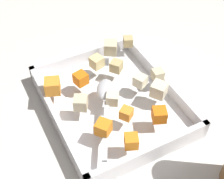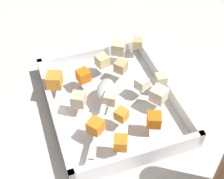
{
  "view_description": "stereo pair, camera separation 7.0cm",
  "coord_description": "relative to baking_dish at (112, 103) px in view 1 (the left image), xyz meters",
  "views": [
    {
      "loc": [
        -0.44,
        0.21,
        0.56
      ],
      "look_at": [
        -0.01,
        -0.01,
        0.06
      ],
      "focal_mm": 51.72,
      "sensor_mm": 36.0,
      "label": 1
    },
    {
      "loc": [
        -0.47,
        0.15,
        0.56
      ],
      "look_at": [
        -0.01,
        -0.01,
        0.06
      ],
      "focal_mm": 51.72,
      "sensor_mm": 36.0,
      "label": 2
    }
  ],
  "objects": [
    {
      "name": "ground_plane",
      "position": [
        0.01,
        0.01,
        -0.01
      ],
      "size": [
        4.0,
        4.0,
        0.0
      ],
      "primitive_type": "plane",
      "color": "beige"
    },
    {
      "name": "baking_dish",
      "position": [
        0.0,
        0.0,
        0.0
      ],
      "size": [
        0.33,
        0.27,
        0.05
      ],
      "color": "silver",
      "rests_on": "ground_plane"
    },
    {
      "name": "carrot_chunk_corner_sw",
      "position": [
        -0.09,
        0.06,
        0.05
      ],
      "size": [
        0.04,
        0.04,
        0.03
      ],
      "primitive_type": "cube",
      "rotation": [
        0.0,
        0.0,
        2.24
      ],
      "color": "orange",
      "rests_on": "baking_dish"
    },
    {
      "name": "carrot_chunk_near_right",
      "position": [
        0.06,
        0.11,
        0.05
      ],
      "size": [
        0.04,
        0.04,
        0.03
      ],
      "primitive_type": "cube",
      "rotation": [
        0.0,
        0.0,
        1.21
      ],
      "color": "orange",
      "rests_on": "baking_dish"
    },
    {
      "name": "carrot_chunk_mid_left",
      "position": [
        -0.11,
        -0.05,
        0.05
      ],
      "size": [
        0.04,
        0.04,
        0.03
      ],
      "primitive_type": "cube",
      "rotation": [
        0.0,
        0.0,
        2.75
      ],
      "color": "orange",
      "rests_on": "baking_dish"
    },
    {
      "name": "carrot_chunk_near_spoon",
      "position": [
        0.06,
        0.05,
        0.05
      ],
      "size": [
        0.03,
        0.03,
        0.03
      ],
      "primitive_type": "cube",
      "rotation": [
        0.0,
        0.0,
        3.38
      ],
      "color": "orange",
      "rests_on": "baking_dish"
    },
    {
      "name": "carrot_chunk_mid_right",
      "position": [
        -0.14,
        0.03,
        0.05
      ],
      "size": [
        0.03,
        0.03,
        0.03
      ],
      "primitive_type": "cube",
      "rotation": [
        0.0,
        0.0,
        5.89
      ],
      "color": "orange",
      "rests_on": "baking_dish"
    },
    {
      "name": "carrot_chunk_under_handle",
      "position": [
        -0.07,
        0.01,
        0.04
      ],
      "size": [
        0.03,
        0.03,
        0.02
      ],
      "primitive_type": "cube",
      "rotation": [
        0.0,
        0.0,
        3.76
      ],
      "color": "orange",
      "rests_on": "baking_dish"
    },
    {
      "name": "potato_chunk_far_left",
      "position": [
        0.09,
        -0.01,
        0.05
      ],
      "size": [
        0.03,
        0.03,
        0.03
      ],
      "primitive_type": "cube",
      "rotation": [
        0.0,
        0.0,
        1.85
      ],
      "color": "#E0CC89",
      "rests_on": "baking_dish"
    },
    {
      "name": "potato_chunk_front_center",
      "position": [
        -0.01,
        -0.11,
        0.05
      ],
      "size": [
        0.03,
        0.03,
        0.02
      ],
      "primitive_type": "cube",
      "rotation": [
        0.0,
        0.0,
        1.46
      ],
      "color": "beige",
      "rests_on": "baking_dish"
    },
    {
      "name": "potato_chunk_corner_se",
      "position": [
        -0.01,
        0.08,
        0.05
      ],
      "size": [
        0.04,
        0.04,
        0.03
      ],
      "primitive_type": "cube",
      "rotation": [
        0.0,
        0.0,
        4.19
      ],
      "color": "beige",
      "rests_on": "baking_dish"
    },
    {
      "name": "potato_chunk_corner_nw",
      "position": [
        0.06,
        -0.04,
        0.05
      ],
      "size": [
        0.04,
        0.04,
        0.03
      ],
      "primitive_type": "cube",
      "rotation": [
        0.0,
        0.0,
        5.39
      ],
      "color": "tan",
      "rests_on": "baking_dish"
    },
    {
      "name": "potato_chunk_heap_top",
      "position": [
        -0.01,
        -0.07,
        0.05
      ],
      "size": [
        0.03,
        0.03,
        0.03
      ],
      "primitive_type": "cube",
      "rotation": [
        0.0,
        0.0,
        2.04
      ],
      "color": "beige",
      "rests_on": "baking_dish"
    },
    {
      "name": "potato_chunk_center",
      "position": [
        0.13,
        -0.11,
        0.04
      ],
      "size": [
        0.03,
        0.03,
        0.02
      ],
      "primitive_type": "cube",
      "rotation": [
        0.0,
        0.0,
        4.33
      ],
      "color": "tan",
      "rests_on": "baking_dish"
    },
    {
      "name": "potato_chunk_far_right",
      "position": [
        -0.03,
        0.01,
        0.05
      ],
      "size": [
        0.03,
        0.03,
        0.03
      ],
      "primitive_type": "cube",
      "rotation": [
        0.0,
        0.0,
        0.99
      ],
      "color": "beige",
      "rests_on": "baking_dish"
    },
    {
      "name": "potato_chunk_near_left",
      "position": [
        0.12,
        -0.06,
        0.05
      ],
      "size": [
        0.04,
        0.04,
        0.03
      ],
      "primitive_type": "cube",
      "rotation": [
        0.0,
        0.0,
        4.16
      ],
      "color": "beige",
      "rests_on": "baking_dish"
    },
    {
      "name": "potato_chunk_rim_edge",
      "position": [
        -0.05,
        -0.09,
        0.05
      ],
      "size": [
        0.04,
        0.04,
        0.03
      ],
      "primitive_type": "cube",
      "rotation": [
        0.0,
        0.0,
        5.32
      ],
      "color": "beige",
      "rests_on": "baking_dish"
    },
    {
      "name": "serving_spoon",
      "position": [
        -0.01,
        0.02,
        0.04
      ],
      "size": [
        0.19,
        0.12,
        0.02
      ],
      "rotation": [
        0.0,
        0.0,
        2.65
      ],
      "color": "silver",
      "rests_on": "baking_dish"
    }
  ]
}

